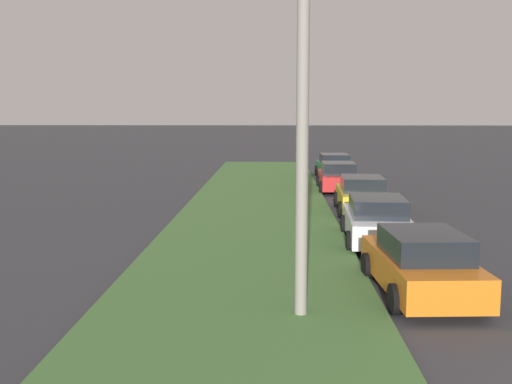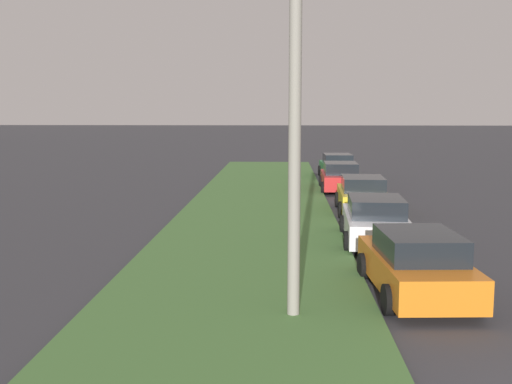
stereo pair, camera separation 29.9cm
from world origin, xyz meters
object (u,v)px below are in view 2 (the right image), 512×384
Objects in this scene: parked_car_red at (340,177)px; streetlight at (314,95)px; parked_car_green at (337,166)px; parked_car_white at (375,221)px; parked_car_yellow at (362,195)px; parked_car_orange at (416,264)px.

streetlight is at bearing 174.21° from parked_car_red.
streetlight is (-25.36, 2.68, 3.67)m from parked_car_green.
parked_car_white and parked_car_red have the same top height.
parked_car_yellow is at bearing 178.23° from parked_car_green.
parked_car_red is (6.56, 0.29, 0.00)m from parked_car_yellow.
parked_car_red is at bearing 175.12° from parked_car_green.
parked_car_red is 5.96m from parked_car_green.
parked_car_orange is at bearing -175.88° from parked_car_white.
parked_car_red is at bearing -6.82° from streetlight.
streetlight is (-12.85, 2.61, 3.67)m from parked_car_yellow.
streetlight is (-19.41, 2.32, 3.67)m from parked_car_red.
parked_car_green is (5.95, -0.36, 0.00)m from parked_car_red.
streetlight is (-7.06, 2.27, 3.67)m from parked_car_white.
parked_car_red is at bearing -3.18° from parked_car_orange.
parked_car_orange is 0.59× the size of streetlight.
parked_car_orange is 1.01× the size of parked_car_green.
parked_car_yellow is (5.80, -0.34, 0.00)m from parked_car_white.
parked_car_yellow is 1.01× the size of parked_car_red.
parked_car_white is 1.01× the size of parked_car_red.
parked_car_green is at bearing 1.54° from parked_car_white.
parked_car_orange and parked_car_white have the same top height.
parked_car_white is at bearing -179.20° from parked_car_red.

